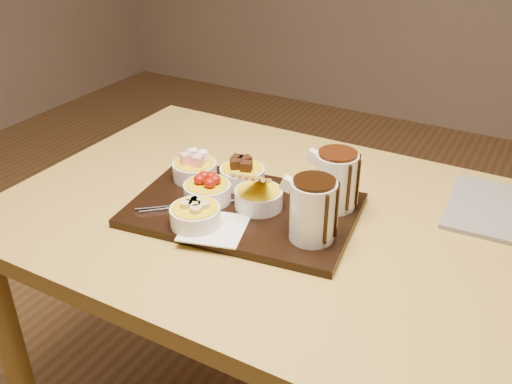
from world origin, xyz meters
The scene contains 11 objects.
dining_table centered at (0.00, 0.00, 0.65)m, with size 1.20×0.80×0.75m.
serving_board centered at (-0.08, -0.04, 0.76)m, with size 0.46×0.30×0.02m, color black.
napkin centered at (-0.09, -0.14, 0.77)m, with size 0.12×0.12×0.00m, color white.
bowl_marshmallows centered at (-0.24, 0.01, 0.79)m, with size 0.10×0.10×0.04m, color white.
bowl_cake centered at (-0.13, 0.04, 0.79)m, with size 0.10×0.10×0.04m, color white.
bowl_strawberries centered at (-0.16, -0.06, 0.79)m, with size 0.10×0.10×0.04m, color white.
bowl_biscotti centered at (-0.05, -0.03, 0.79)m, with size 0.10×0.10×0.04m, color white.
bowl_bananas centered at (-0.13, -0.15, 0.79)m, with size 0.10×0.10×0.04m, color white.
pitcher_dark_chocolate centered at (0.09, -0.08, 0.83)m, with size 0.09×0.09×0.12m, color silver.
pitcher_milk_chocolate centered at (0.08, 0.05, 0.83)m, with size 0.09×0.09×0.12m, color silver.
fondue_skewers centered at (-0.17, -0.08, 0.77)m, with size 0.26×0.03×0.01m, color silver, non-canonical shape.
Camera 1 is at (0.44, -0.92, 1.37)m, focal length 40.00 mm.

